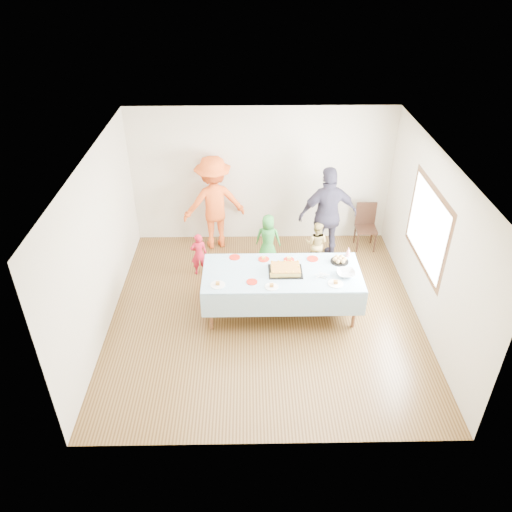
{
  "coord_description": "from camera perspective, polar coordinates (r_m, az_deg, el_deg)",
  "views": [
    {
      "loc": [
        -0.26,
        -6.39,
        5.26
      ],
      "look_at": [
        -0.14,
        0.3,
        0.94
      ],
      "focal_mm": 35.0,
      "sensor_mm": 36.0,
      "label": 1
    }
  ],
  "objects": [
    {
      "name": "rolls_tray",
      "position": [
        8.2,
        9.54,
        -0.44
      ],
      "size": [
        0.3,
        0.3,
        0.09
      ],
      "color": "black",
      "rests_on": "party_table"
    },
    {
      "name": "plate_red_far_d",
      "position": [
        8.23,
        6.48,
        -0.32
      ],
      "size": [
        0.19,
        0.19,
        0.01
      ],
      "primitive_type": "cylinder",
      "color": "red",
      "rests_on": "party_table"
    },
    {
      "name": "toddler_mid",
      "position": [
        9.32,
        1.39,
        2.0
      ],
      "size": [
        0.51,
        0.37,
        0.96
      ],
      "primitive_type": "imported",
      "rotation": [
        0.0,
        0.0,
        2.99
      ],
      "color": "#287A2E",
      "rests_on": "ground"
    },
    {
      "name": "party_hat",
      "position": [
        8.35,
        10.51,
        0.52
      ],
      "size": [
        0.1,
        0.1,
        0.17
      ],
      "primitive_type": "cone",
      "color": "white",
      "rests_on": "party_table"
    },
    {
      "name": "ground",
      "position": [
        8.28,
        1.03,
        -6.58
      ],
      "size": [
        5.0,
        5.0,
        0.0
      ],
      "primitive_type": "plane",
      "color": "#422B13",
      "rests_on": "ground"
    },
    {
      "name": "plate_red_far_c",
      "position": [
        8.17,
        3.78,
        -0.42
      ],
      "size": [
        0.18,
        0.18,
        0.01
      ],
      "primitive_type": "cylinder",
      "color": "red",
      "rests_on": "party_table"
    },
    {
      "name": "plate_red_far_b",
      "position": [
        8.16,
        0.88,
        -0.36
      ],
      "size": [
        0.18,
        0.18,
        0.01
      ],
      "primitive_type": "cylinder",
      "color": "red",
      "rests_on": "party_table"
    },
    {
      "name": "toddler_left",
      "position": [
        9.04,
        -6.54,
        0.22
      ],
      "size": [
        0.34,
        0.26,
        0.83
      ],
      "primitive_type": "imported",
      "rotation": [
        0.0,
        0.0,
        3.36
      ],
      "color": "red",
      "rests_on": "ground"
    },
    {
      "name": "plate_white_left",
      "position": [
        7.6,
        -4.39,
        -3.3
      ],
      "size": [
        0.22,
        0.22,
        0.01
      ],
      "primitive_type": "cylinder",
      "color": "white",
      "rests_on": "party_table"
    },
    {
      "name": "party_table",
      "position": [
        7.91,
        2.98,
        -2.17
      ],
      "size": [
        2.5,
        1.1,
        0.78
      ],
      "color": "brown",
      "rests_on": "ground"
    },
    {
      "name": "punch_bowl",
      "position": [
        7.9,
        10.23,
        -1.97
      ],
      "size": [
        0.29,
        0.29,
        0.07
      ],
      "primitive_type": "imported",
      "color": "silver",
      "rests_on": "party_table"
    },
    {
      "name": "plate_red_far_a",
      "position": [
        8.22,
        -2.45,
        -0.14
      ],
      "size": [
        0.18,
        0.18,
        0.01
      ],
      "primitive_type": "cylinder",
      "color": "red",
      "rests_on": "party_table"
    },
    {
      "name": "plate_red_near",
      "position": [
        7.64,
        -0.47,
        -2.97
      ],
      "size": [
        0.17,
        0.17,
        0.01
      ],
      "primitive_type": "cylinder",
      "color": "red",
      "rests_on": "party_table"
    },
    {
      "name": "dining_chair",
      "position": [
        10.01,
        12.43,
        3.68
      ],
      "size": [
        0.4,
        0.4,
        0.91
      ],
      "rotation": [
        0.0,
        0.0,
        -0.02
      ],
      "color": "black",
      "rests_on": "ground"
    },
    {
      "name": "plate_white_mid",
      "position": [
        7.54,
        1.79,
        -3.53
      ],
      "size": [
        0.21,
        0.21,
        0.01
      ],
      "primitive_type": "cylinder",
      "color": "white",
      "rests_on": "party_table"
    },
    {
      "name": "birthday_cake",
      "position": [
        7.86,
        3.39,
        -1.56
      ],
      "size": [
        0.53,
        0.41,
        0.09
      ],
      "color": "black",
      "rests_on": "party_table"
    },
    {
      "name": "adult_right",
      "position": [
        9.26,
        8.21,
        4.64
      ],
      "size": [
        1.15,
        0.62,
        1.87
      ],
      "primitive_type": "imported",
      "rotation": [
        0.0,
        0.0,
        3.29
      ],
      "color": "#2E2B3B",
      "rests_on": "ground"
    },
    {
      "name": "fork_pile",
      "position": [
        7.81,
        7.46,
        -2.16
      ],
      "size": [
        0.24,
        0.18,
        0.07
      ],
      "primitive_type": null,
      "color": "white",
      "rests_on": "party_table"
    },
    {
      "name": "room_walls",
      "position": [
        7.29,
        1.6,
        4.26
      ],
      "size": [
        5.04,
        5.04,
        2.72
      ],
      "color": "beige",
      "rests_on": "ground"
    },
    {
      "name": "toddler_right",
      "position": [
        9.31,
        6.91,
        1.43
      ],
      "size": [
        0.51,
        0.45,
        0.88
      ],
      "primitive_type": "imported",
      "rotation": [
        0.0,
        0.0,
        2.82
      ],
      "color": "tan",
      "rests_on": "ground"
    },
    {
      "name": "adult_left",
      "position": [
        9.64,
        -4.82,
        6.08
      ],
      "size": [
        1.34,
        0.96,
        1.87
      ],
      "primitive_type": "imported",
      "rotation": [
        0.0,
        0.0,
        3.38
      ],
      "color": "#DB511B",
      "rests_on": "ground"
    },
    {
      "name": "plate_white_right",
      "position": [
        7.7,
        9.08,
        -3.13
      ],
      "size": [
        0.24,
        0.24,
        0.01
      ],
      "primitive_type": "cylinder",
      "color": "white",
      "rests_on": "party_table"
    }
  ]
}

